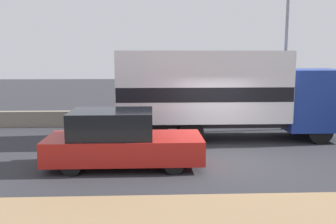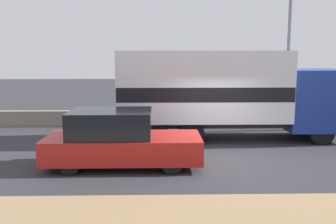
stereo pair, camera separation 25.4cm
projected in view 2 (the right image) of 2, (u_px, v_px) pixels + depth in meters
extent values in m
plane|color=#2D2D33|center=(222.00, 160.00, 11.52)|extent=(80.00, 80.00, 0.00)
cube|color=gray|center=(202.00, 118.00, 17.15)|extent=(60.00, 0.35, 0.71)
cylinder|color=slate|center=(289.00, 39.00, 15.57)|extent=(0.14, 0.14, 7.77)
cube|color=navy|center=(313.00, 99.00, 14.28)|extent=(2.25, 2.24, 2.26)
cube|color=#2D2D33|center=(202.00, 122.00, 14.31)|extent=(6.25, 1.36, 0.25)
cube|color=white|center=(202.00, 85.00, 14.10)|extent=(6.25, 2.47, 2.57)
cube|color=black|center=(202.00, 92.00, 14.13)|extent=(6.22, 2.49, 0.51)
cylinder|color=black|center=(302.00, 123.00, 15.38)|extent=(0.91, 0.28, 0.91)
cylinder|color=black|center=(322.00, 132.00, 13.51)|extent=(0.91, 0.28, 0.91)
cylinder|color=black|center=(157.00, 123.00, 15.24)|extent=(0.91, 0.28, 0.91)
cylinder|color=black|center=(157.00, 133.00, 13.37)|extent=(0.91, 0.28, 0.91)
cylinder|color=black|center=(188.00, 123.00, 15.27)|extent=(0.91, 0.28, 0.91)
cylinder|color=black|center=(191.00, 133.00, 13.40)|extent=(0.91, 0.28, 0.91)
cube|color=#B21E19|center=(124.00, 147.00, 10.84)|extent=(4.46, 1.84, 0.68)
cube|color=black|center=(111.00, 123.00, 10.73)|extent=(2.32, 1.69, 0.75)
cylinder|color=black|center=(170.00, 149.00, 11.71)|extent=(0.56, 0.20, 0.56)
cylinder|color=black|center=(172.00, 164.00, 10.13)|extent=(0.56, 0.20, 0.56)
cylinder|color=black|center=(82.00, 150.00, 11.65)|extent=(0.56, 0.20, 0.56)
cylinder|color=black|center=(70.00, 165.00, 10.06)|extent=(0.56, 0.20, 0.56)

